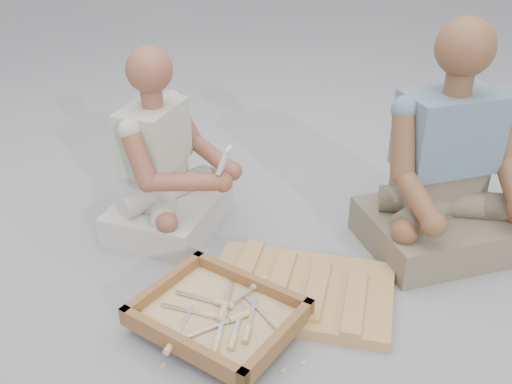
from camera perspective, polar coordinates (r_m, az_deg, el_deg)
The scene contains 27 objects.
ground at distance 2.13m, azimuth -1.27°, elevation -10.19°, with size 60.00×60.00×0.00m, color gray.
carved_panel at distance 2.12m, azimuth 4.34°, elevation -9.80°, with size 0.67×0.45×0.04m, color #A37F3F.
tool_tray at distance 1.95m, azimuth -3.82°, elevation -12.14°, with size 0.54×0.45×0.07m.
chisel_0 at distance 2.03m, azimuth -0.16°, elevation -9.39°, with size 0.06×0.22×0.02m.
chisel_1 at distance 1.94m, azimuth -5.03°, elevation -12.09°, with size 0.22×0.06×0.02m.
chisel_2 at distance 1.86m, azimuth -8.28°, elevation -14.48°, with size 0.07×0.22×0.02m.
chisel_3 at distance 1.83m, azimuth -4.01°, elevation -14.95°, with size 0.10×0.21×0.02m.
chisel_4 at distance 1.98m, azimuth -3.77°, elevation -10.99°, with size 0.22×0.05×0.02m.
chisel_5 at distance 1.85m, azimuth -2.24°, elevation -14.24°, with size 0.09×0.21×0.02m.
chisel_6 at distance 1.94m, azimuth -3.29°, elevation -11.63°, with size 0.09×0.21×0.02m.
chisel_7 at distance 1.91m, azimuth -2.29°, elevation -12.55°, with size 0.13×0.20×0.02m.
chisel_8 at distance 1.91m, azimuth 1.47°, elevation -12.71°, with size 0.20×0.12×0.02m.
chisel_9 at distance 1.87m, azimuth -0.85°, elevation -13.60°, with size 0.09×0.21×0.02m.
wood_chip_0 at distance 1.98m, azimuth 2.78°, elevation -13.81°, with size 0.02×0.01×0.00m, color tan.
wood_chip_1 at distance 1.91m, azimuth -0.93°, elevation -15.72°, with size 0.02×0.01×0.00m, color tan.
wood_chip_2 at distance 2.10m, azimuth -11.06°, elevation -11.39°, with size 0.02×0.01×0.00m, color tan.
wood_chip_3 at distance 1.86m, azimuth 2.78°, elevation -17.43°, with size 0.02×0.01×0.00m, color tan.
wood_chip_4 at distance 2.02m, azimuth 7.22°, elevation -13.04°, with size 0.02×0.01×0.00m, color tan.
wood_chip_5 at distance 2.03m, azimuth 4.45°, elevation -12.65°, with size 0.02×0.01×0.00m, color tan.
wood_chip_7 at distance 2.20m, azimuth -1.84°, elevation -8.61°, with size 0.02×0.01×0.00m, color tan.
wood_chip_8 at distance 2.05m, azimuth -1.24°, elevation -12.04°, with size 0.02×0.01×0.00m, color tan.
wood_chip_9 at distance 1.88m, azimuth 4.75°, elevation -16.65°, with size 0.02×0.01×0.00m, color tan.
wood_chip_10 at distance 1.89m, azimuth -9.28°, elevation -16.79°, with size 0.02×0.01×0.00m, color tan.
wood_chip_11 at distance 2.01m, azimuth -6.39°, elevation -13.18°, with size 0.02×0.01×0.00m, color tan.
craftsman at distance 2.42m, azimuth -9.08°, elevation 2.14°, with size 0.57×0.57×0.79m.
companion at distance 2.37m, azimuth 18.51°, elevation 1.37°, with size 0.75×0.75×0.93m.
mobile_phone at distance 2.21m, azimuth -3.20°, elevation 3.21°, with size 0.06×0.06×0.12m.
Camera 1 is at (0.85, -1.42, 1.34)m, focal length 40.00 mm.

